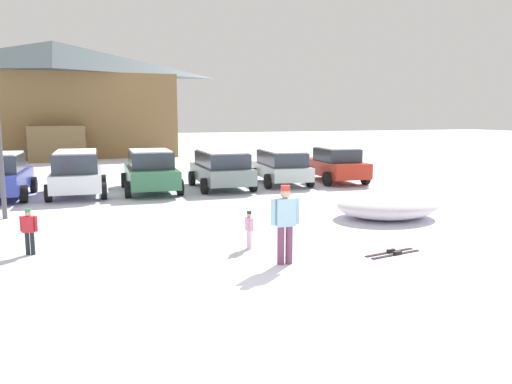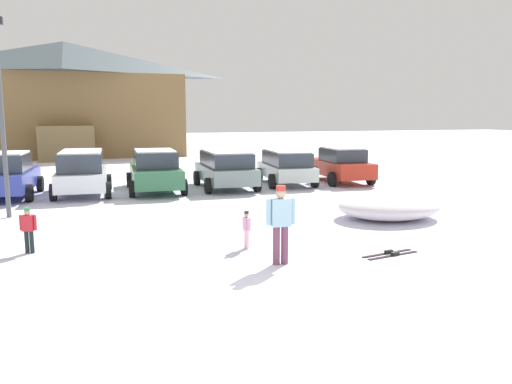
{
  "view_description": "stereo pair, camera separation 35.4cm",
  "coord_description": "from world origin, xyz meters",
  "px_view_note": "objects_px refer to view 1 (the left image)",
  "views": [
    {
      "loc": [
        -3.39,
        -7.3,
        3.1
      ],
      "look_at": [
        1.38,
        5.61,
        0.97
      ],
      "focal_mm": 35.0,
      "sensor_mm": 36.0,
      "label": 1
    },
    {
      "loc": [
        -3.06,
        -7.42,
        3.1
      ],
      "look_at": [
        1.38,
        5.61,
        0.97
      ],
      "focal_mm": 35.0,
      "sensor_mm": 36.0,
      "label": 2
    }
  ],
  "objects_px": {
    "ski_lodge": "(56,99)",
    "pair_of_skis": "(393,253)",
    "parked_green_coupe": "(150,171)",
    "skier_child_in_pink_snowsuit": "(249,228)",
    "parked_blue_hatchback": "(1,176)",
    "parked_grey_wagon": "(221,168)",
    "parked_silver_wagon": "(281,166)",
    "parked_red_sedan": "(335,164)",
    "skier_child_in_red_jacket": "(29,229)",
    "plowed_snow_pile": "(387,206)",
    "skier_adult_in_blue_parka": "(285,220)",
    "parked_white_suv": "(77,172)"
  },
  "relations": [
    {
      "from": "skier_child_in_pink_snowsuit",
      "to": "pair_of_skis",
      "type": "xyz_separation_m",
      "value": [
        2.9,
        -1.55,
        -0.48
      ]
    },
    {
      "from": "parked_blue_hatchback",
      "to": "parked_silver_wagon",
      "type": "distance_m",
      "value": 11.35
    },
    {
      "from": "parked_silver_wagon",
      "to": "skier_child_in_red_jacket",
      "type": "height_order",
      "value": "parked_silver_wagon"
    },
    {
      "from": "parked_white_suv",
      "to": "skier_child_in_pink_snowsuit",
      "type": "relative_size",
      "value": 4.71
    },
    {
      "from": "parked_grey_wagon",
      "to": "skier_child_in_pink_snowsuit",
      "type": "distance_m",
      "value": 9.81
    },
    {
      "from": "ski_lodge",
      "to": "skier_child_in_red_jacket",
      "type": "height_order",
      "value": "ski_lodge"
    },
    {
      "from": "parked_silver_wagon",
      "to": "skier_adult_in_blue_parka",
      "type": "bearing_deg",
      "value": -112.73
    },
    {
      "from": "parked_blue_hatchback",
      "to": "pair_of_skis",
      "type": "relative_size",
      "value": 2.93
    },
    {
      "from": "parked_silver_wagon",
      "to": "parked_red_sedan",
      "type": "height_order",
      "value": "parked_red_sedan"
    },
    {
      "from": "parked_silver_wagon",
      "to": "skier_child_in_red_jacket",
      "type": "xyz_separation_m",
      "value": [
        -9.8,
        -8.67,
        -0.25
      ]
    },
    {
      "from": "parked_blue_hatchback",
      "to": "parked_grey_wagon",
      "type": "distance_m",
      "value": 8.46
    },
    {
      "from": "parked_silver_wagon",
      "to": "skier_child_in_red_jacket",
      "type": "bearing_deg",
      "value": -138.51
    },
    {
      "from": "parked_blue_hatchback",
      "to": "parked_grey_wagon",
      "type": "bearing_deg",
      "value": -2.14
    },
    {
      "from": "parked_red_sedan",
      "to": "skier_adult_in_blue_parka",
      "type": "bearing_deg",
      "value": -123.61
    },
    {
      "from": "ski_lodge",
      "to": "pair_of_skis",
      "type": "distance_m",
      "value": 32.67
    },
    {
      "from": "parked_blue_hatchback",
      "to": "parked_green_coupe",
      "type": "height_order",
      "value": "parked_blue_hatchback"
    },
    {
      "from": "skier_adult_in_blue_parka",
      "to": "parked_blue_hatchback",
      "type": "bearing_deg",
      "value": 120.39
    },
    {
      "from": "parked_red_sedan",
      "to": "ski_lodge",
      "type": "bearing_deg",
      "value": 121.66
    },
    {
      "from": "ski_lodge",
      "to": "pair_of_skis",
      "type": "relative_size",
      "value": 12.19
    },
    {
      "from": "ski_lodge",
      "to": "parked_green_coupe",
      "type": "relative_size",
      "value": 3.67
    },
    {
      "from": "skier_child_in_red_jacket",
      "to": "skier_adult_in_blue_parka",
      "type": "relative_size",
      "value": 0.63
    },
    {
      "from": "parked_blue_hatchback",
      "to": "parked_green_coupe",
      "type": "xyz_separation_m",
      "value": [
        5.5,
        -0.13,
        -0.0
      ]
    },
    {
      "from": "parked_green_coupe",
      "to": "skier_child_in_red_jacket",
      "type": "height_order",
      "value": "parked_green_coupe"
    },
    {
      "from": "parked_green_coupe",
      "to": "skier_adult_in_blue_parka",
      "type": "height_order",
      "value": "parked_green_coupe"
    },
    {
      "from": "parked_blue_hatchback",
      "to": "skier_child_in_pink_snowsuit",
      "type": "bearing_deg",
      "value": -57.36
    },
    {
      "from": "parked_blue_hatchback",
      "to": "parked_white_suv",
      "type": "xyz_separation_m",
      "value": [
        2.68,
        -0.19,
        0.07
      ]
    },
    {
      "from": "parked_blue_hatchback",
      "to": "skier_child_in_red_jacket",
      "type": "relative_size",
      "value": 4.0
    },
    {
      "from": "skier_child_in_red_jacket",
      "to": "skier_adult_in_blue_parka",
      "type": "bearing_deg",
      "value": -27.32
    },
    {
      "from": "parked_blue_hatchback",
      "to": "parked_red_sedan",
      "type": "relative_size",
      "value": 0.98
    },
    {
      "from": "parked_grey_wagon",
      "to": "plowed_snow_pile",
      "type": "relative_size",
      "value": 1.34
    },
    {
      "from": "parked_white_suv",
      "to": "plowed_snow_pile",
      "type": "bearing_deg",
      "value": -41.61
    },
    {
      "from": "skier_child_in_red_jacket",
      "to": "plowed_snow_pile",
      "type": "relative_size",
      "value": 0.33
    },
    {
      "from": "parked_green_coupe",
      "to": "pair_of_skis",
      "type": "bearing_deg",
      "value": -71.76
    },
    {
      "from": "skier_adult_in_blue_parka",
      "to": "skier_child_in_red_jacket",
      "type": "bearing_deg",
      "value": 152.68
    },
    {
      "from": "parked_blue_hatchback",
      "to": "parked_silver_wagon",
      "type": "height_order",
      "value": "parked_blue_hatchback"
    },
    {
      "from": "skier_child_in_red_jacket",
      "to": "skier_adult_in_blue_parka",
      "type": "xyz_separation_m",
      "value": [
        5.07,
        -2.62,
        0.35
      ]
    },
    {
      "from": "ski_lodge",
      "to": "parked_white_suv",
      "type": "bearing_deg",
      "value": -87.01
    },
    {
      "from": "skier_adult_in_blue_parka",
      "to": "pair_of_skis",
      "type": "bearing_deg",
      "value": -3.06
    },
    {
      "from": "ski_lodge",
      "to": "parked_grey_wagon",
      "type": "height_order",
      "value": "ski_lodge"
    },
    {
      "from": "skier_adult_in_blue_parka",
      "to": "pair_of_skis",
      "type": "height_order",
      "value": "skier_adult_in_blue_parka"
    },
    {
      "from": "parked_silver_wagon",
      "to": "plowed_snow_pile",
      "type": "xyz_separation_m",
      "value": [
        0.11,
        -7.98,
        -0.47
      ]
    },
    {
      "from": "parked_white_suv",
      "to": "plowed_snow_pile",
      "type": "distance_m",
      "value": 11.76
    },
    {
      "from": "parked_silver_wagon",
      "to": "parked_white_suv",
      "type": "bearing_deg",
      "value": -178.83
    },
    {
      "from": "skier_child_in_red_jacket",
      "to": "pair_of_skis",
      "type": "height_order",
      "value": "skier_child_in_red_jacket"
    },
    {
      "from": "parked_grey_wagon",
      "to": "skier_child_in_red_jacket",
      "type": "relative_size",
      "value": 4.05
    },
    {
      "from": "parked_green_coupe",
      "to": "skier_child_in_pink_snowsuit",
      "type": "height_order",
      "value": "parked_green_coupe"
    },
    {
      "from": "parked_green_coupe",
      "to": "skier_child_in_red_jacket",
      "type": "xyz_separation_m",
      "value": [
        -3.95,
        -8.54,
        -0.27
      ]
    },
    {
      "from": "parked_green_coupe",
      "to": "pair_of_skis",
      "type": "xyz_separation_m",
      "value": [
        3.72,
        -11.3,
        -0.84
      ]
    },
    {
      "from": "skier_child_in_red_jacket",
      "to": "pair_of_skis",
      "type": "distance_m",
      "value": 8.17
    },
    {
      "from": "parked_grey_wagon",
      "to": "plowed_snow_pile",
      "type": "distance_m",
      "value": 8.25
    }
  ]
}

